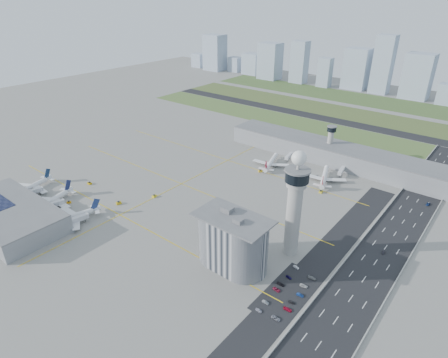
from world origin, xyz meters
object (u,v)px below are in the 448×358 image
Objects in this scene: car_lot_10 at (304,286)px; car_lot_1 at (265,302)px; control_tower at (295,200)px; jet_bridge_near_1 at (44,209)px; jet_bridge_far_0 at (291,155)px; tug_3 at (154,196)px; tug_1 at (69,202)px; tug_4 at (260,171)px; car_hw_2 at (428,204)px; jet_bridge_far_1 at (343,169)px; car_lot_8 at (291,302)px; car_lot_6 at (276,318)px; secondary_tower at (330,140)px; airplane_near_a at (29,185)px; car_lot_9 at (300,295)px; car_lot_5 at (296,267)px; admin_building at (233,241)px; car_lot_3 at (281,284)px; tug_0 at (89,183)px; car_lot_11 at (312,278)px; car_hw_4 at (427,171)px; car_lot_0 at (259,310)px; airplane_far_a at (271,160)px; airplane_near_b at (49,199)px; car_lot_7 at (288,309)px; tug_5 at (321,192)px; airplane_near_c at (69,214)px; jet_bridge_near_0 at (24,196)px; car_lot_4 at (289,277)px; car_lot_2 at (277,290)px; jet_bridge_near_2 at (68,224)px; airplane_far_b at (325,174)px; car_hw_1 at (383,252)px.

car_lot_1 is at bearing 148.20° from car_lot_10.
car_lot_10 is at bearing -45.99° from control_tower.
jet_bridge_near_1 is 210.89m from jet_bridge_far_0.
tug_1 is at bearing 45.44° from tug_3.
tug_4 is 128.96m from car_hw_2.
jet_bridge_far_1 is at bearing 9.22° from car_lot_1.
tug_3 is at bearing 71.83° from car_lot_1.
jet_bridge_near_1 is 179.43m from car_lot_8.
car_lot_6 is (20.67, -49.01, -34.42)m from control_tower.
secondary_tower is 201.85m from car_lot_6.
car_lot_9 is (216.21, 31.33, -5.01)m from airplane_near_a.
car_lot_5 reaches higher than car_lot_8.
admin_building is 33.95m from car_lot_3.
tug_0 reaches higher than car_lot_5.
admin_building is 10.17× the size of car_lot_3.
car_lot_1 is 0.80× the size of car_lot_11.
car_lot_6 is 220.37m from car_hw_4.
tug_1 is at bearing -120.12° from secondary_tower.
car_lot_0 is 0.82× the size of car_lot_10.
secondary_tower is 0.82× the size of airplane_far_a.
car_lot_8 is at bearing -1.07° from car_lot_6.
airplane_near_b is 14.63× the size of tug_1.
tug_0 is (-13.87, 44.47, -1.90)m from jet_bridge_near_1.
car_lot_1 is at bearing 61.07° from car_lot_6.
car_lot_8 is at bearing 4.50° from jet_bridge_far_1.
car_lot_11 reaches higher than car_lot_8.
admin_building is at bearing 61.66° from car_lot_0.
tug_0 is at bearing -43.65° from jet_bridge_far_0.
car_hw_4 is (13.40, 211.51, -0.05)m from car_lot_7.
car_lot_0 is at bearing -85.49° from tug_5.
airplane_far_a is 11.63× the size of car_lot_8.
car_lot_10 is at bearing 121.99° from airplane_near_c.
airplane_near_c is 26.54m from tug_1.
tug_5 is at bearing -141.99° from tug_4.
secondary_tower is 255.39m from jet_bridge_near_0.
control_tower is at bearing -80.91° from tug_0.
jet_bridge_near_1 is 175.07m from car_lot_5.
jet_bridge_near_0 is (-185.00, -69.00, -32.19)m from control_tower.
car_lot_4 is 9.55m from car_lot_10.
tug_3 is at bearing 95.26° from tug_1.
jet_bridge_near_1 is 4.19× the size of car_lot_8.
tug_5 is at bearing -140.10° from tug_3.
airplane_far_a reaches higher than car_lot_2.
car_lot_7 is (147.12, 28.35, -2.23)m from jet_bridge_near_2.
airplane_far_b is at bearing 26.62° from car_lot_4.
car_hw_2 is (211.38, 171.94, -5.26)m from airplane_near_b.
jet_bridge_far_1 is at bearing -18.55° from jet_bridge_near_2.
car_hw_4 is at bearing -28.46° from jet_bridge_near_1.
airplane_near_c is at bearing -113.43° from secondary_tower.
tug_0 is at bearing -172.11° from car_hw_1.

